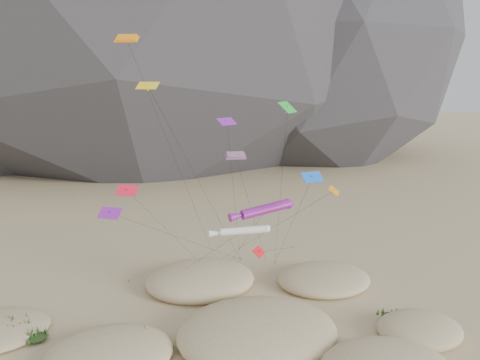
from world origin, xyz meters
TOP-DOWN VIEW (x-y plane):
  - dunes at (-0.65, 3.71)m, footprint 51.82×39.93m
  - dune_grass at (-2.51, 2.71)m, footprint 40.34×28.38m
  - kite_stakes at (2.25, 23.21)m, footprint 24.96×6.99m
  - rainbow_tube_kite at (5.69, 12.35)m, footprint 8.18×10.96m
  - white_tube_kite at (2.46, 10.41)m, footprint 10.22×10.83m
  - orange_parafoil at (-8.19, 17.40)m, footprint 12.75×10.40m
  - multi_parafoil at (3.01, 14.42)m, footprint 8.00×9.15m
  - delta_kites at (1.24, 10.81)m, footprint 27.89×21.29m

SIDE VIEW (x-z plane):
  - kite_stakes at x=2.25m, z-range 0.00..0.30m
  - dunes at x=-0.65m, z-range -1.20..2.61m
  - dune_grass at x=-2.51m, z-range 0.07..1.56m
  - white_tube_kite at x=2.46m, z-range 4.29..14.22m
  - rainbow_tube_kite at x=5.69m, z-range 4.98..16.76m
  - delta_kites at x=1.24m, z-range 3.85..29.01m
  - multi_parafoil at x=3.01m, z-range 8.06..25.43m
  - orange_parafoil at x=-8.19m, z-range 14.18..44.36m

